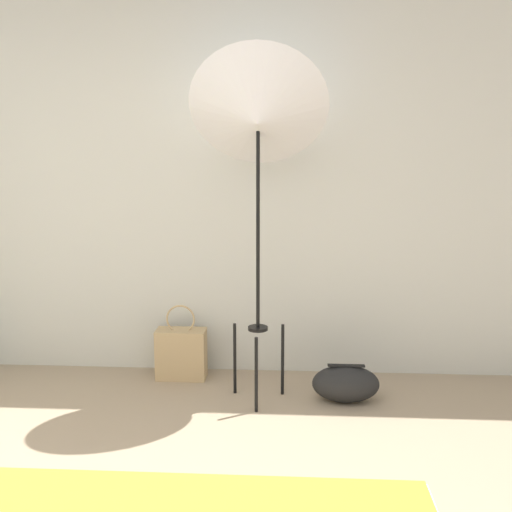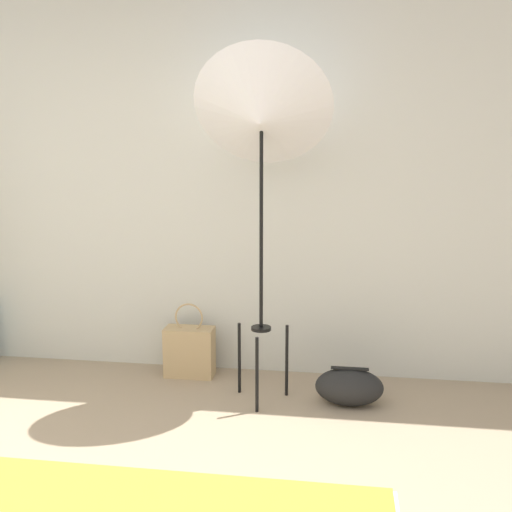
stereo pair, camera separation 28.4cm
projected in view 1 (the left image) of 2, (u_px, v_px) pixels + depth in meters
name	position (u px, v px, depth m)	size (l,w,h in m)	color
wall_back	(199.00, 184.00, 4.02)	(8.00, 0.05, 2.60)	beige
photo_umbrella	(258.00, 117.00, 3.41)	(0.82, 0.63, 2.11)	black
tote_bag	(181.00, 353.00, 4.04)	(0.33, 0.16, 0.51)	tan
duffel_bag	(346.00, 384.00, 3.67)	(0.41, 0.23, 0.24)	black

